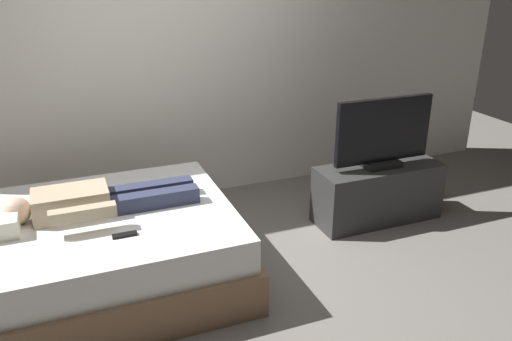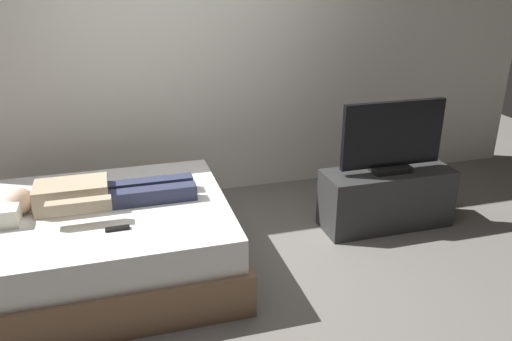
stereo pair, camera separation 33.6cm
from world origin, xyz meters
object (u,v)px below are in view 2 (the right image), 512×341
object	(u,v)px
person	(92,195)
remote	(117,229)
bed	(94,244)
tv	(392,138)
tv_stand	(386,198)

from	to	relation	value
person	remote	world-z (taller)	person
bed	person	size ratio (longest dim) A/B	1.55
remote	tv	xyz separation A→B (m)	(2.20, 0.50, 0.24)
tv_stand	bed	bearing A→B (deg)	-176.62
bed	tv_stand	bearing A→B (deg)	3.38
person	tv	world-z (taller)	tv
person	remote	distance (m)	0.44
tv	person	bearing A→B (deg)	-177.70
person	bed	bearing A→B (deg)	-122.21
person	remote	size ratio (longest dim) A/B	8.40
person	tv_stand	world-z (taller)	person
bed	remote	xyz separation A→B (m)	(0.18, -0.36, 0.29)
remote	tv_stand	distance (m)	2.28
bed	remote	world-z (taller)	remote
bed	remote	size ratio (longest dim) A/B	13.02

